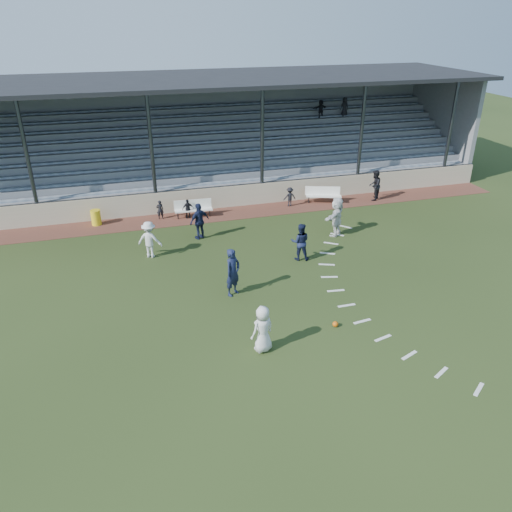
% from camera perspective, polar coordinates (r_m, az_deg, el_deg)
% --- Properties ---
extents(ground, '(90.00, 90.00, 0.00)m').
position_cam_1_polar(ground, '(18.30, 2.19, -7.00)').
color(ground, '#253415').
rests_on(ground, ground).
extents(cinder_track, '(34.00, 2.00, 0.02)m').
position_cam_1_polar(cinder_track, '(27.37, -4.68, 4.70)').
color(cinder_track, '#542B21').
rests_on(cinder_track, ground).
extents(retaining_wall, '(34.00, 0.18, 1.20)m').
position_cam_1_polar(retaining_wall, '(28.13, -5.17, 6.57)').
color(retaining_wall, '#C4B497').
rests_on(retaining_wall, ground).
extents(bench_left, '(2.02, 0.57, 0.95)m').
position_cam_1_polar(bench_left, '(27.00, -7.20, 5.58)').
color(bench_left, white).
rests_on(bench_left, cinder_track).
extents(bench_right, '(2.02, 1.11, 0.95)m').
position_cam_1_polar(bench_right, '(29.14, 7.67, 7.12)').
color(bench_right, white).
rests_on(bench_right, cinder_track).
extents(trash_bin, '(0.50, 0.50, 0.79)m').
position_cam_1_polar(trash_bin, '(27.14, -17.82, 4.22)').
color(trash_bin, yellow).
rests_on(trash_bin, cinder_track).
extents(football, '(0.21, 0.21, 0.21)m').
position_cam_1_polar(football, '(17.95, 9.06, -7.69)').
color(football, '#C8570B').
rests_on(football, ground).
extents(player_white_lead, '(0.94, 0.77, 1.64)m').
position_cam_1_polar(player_white_lead, '(16.22, 0.78, -8.34)').
color(player_white_lead, silver).
rests_on(player_white_lead, ground).
extents(player_navy_lead, '(0.84, 0.79, 1.94)m').
position_cam_1_polar(player_navy_lead, '(19.24, -2.66, -1.87)').
color(player_navy_lead, '#151B39').
rests_on(player_navy_lead, ground).
extents(player_navy_mid, '(0.99, 0.87, 1.71)m').
position_cam_1_polar(player_navy_mid, '(22.10, 5.08, 1.63)').
color(player_navy_mid, '#151B39').
rests_on(player_navy_mid, ground).
extents(player_white_wing, '(1.26, 1.04, 1.70)m').
position_cam_1_polar(player_white_wing, '(22.75, -12.07, 1.85)').
color(player_white_wing, silver).
rests_on(player_white_wing, ground).
extents(player_navy_wing, '(1.14, 0.85, 1.81)m').
position_cam_1_polar(player_navy_wing, '(24.25, -6.48, 3.98)').
color(player_navy_wing, '#151B39').
rests_on(player_navy_wing, ground).
extents(player_white_back, '(1.69, 1.68, 1.95)m').
position_cam_1_polar(player_white_back, '(24.80, 9.19, 4.49)').
color(player_white_back, silver).
rests_on(player_white_back, ground).
extents(official, '(1.07, 1.09, 1.77)m').
position_cam_1_polar(official, '(30.04, 13.40, 7.87)').
color(official, black).
rests_on(official, cinder_track).
extents(sub_left_near, '(0.39, 0.26, 1.04)m').
position_cam_1_polar(sub_left_near, '(27.04, -10.92, 5.22)').
color(sub_left_near, black).
rests_on(sub_left_near, cinder_track).
extents(sub_left_far, '(0.64, 0.31, 1.06)m').
position_cam_1_polar(sub_left_far, '(26.87, -7.78, 5.36)').
color(sub_left_far, black).
rests_on(sub_left_far, cinder_track).
extents(sub_right, '(0.71, 0.41, 1.10)m').
position_cam_1_polar(sub_right, '(28.44, 3.87, 6.77)').
color(sub_right, black).
rests_on(sub_right, cinder_track).
extents(grandstand, '(34.60, 9.00, 6.61)m').
position_cam_1_polar(grandstand, '(32.11, -6.98, 11.97)').
color(grandstand, gray).
rests_on(grandstand, ground).
extents(penalty_arc, '(3.89, 14.63, 0.01)m').
position_cam_1_polar(penalty_arc, '(19.80, 13.64, -4.97)').
color(penalty_arc, silver).
rests_on(penalty_arc, ground).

